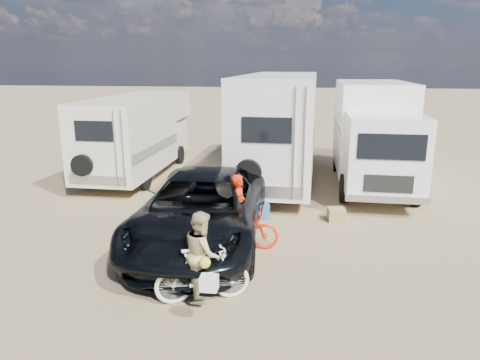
# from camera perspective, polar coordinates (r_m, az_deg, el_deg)

# --- Properties ---
(ground) EXTENTS (140.00, 140.00, 0.00)m
(ground) POSITION_cam_1_polar(r_m,az_deg,el_deg) (9.74, 0.12, -10.63)
(ground) COLOR #9D855E
(ground) RESTS_ON ground
(rv_main) EXTENTS (2.72, 8.87, 3.79)m
(rv_main) POSITION_cam_1_polar(r_m,az_deg,el_deg) (16.34, 5.14, 6.72)
(rv_main) COLOR white
(rv_main) RESTS_ON ground
(rv_left) EXTENTS (2.31, 6.94, 2.97)m
(rv_left) POSITION_cam_1_polar(r_m,az_deg,el_deg) (17.36, -13.00, 5.51)
(rv_left) COLOR white
(rv_left) RESTS_ON ground
(box_truck) EXTENTS (2.49, 6.89, 3.54)m
(box_truck) POSITION_cam_1_polar(r_m,az_deg,el_deg) (15.81, 16.85, 5.42)
(box_truck) COLOR white
(box_truck) RESTS_ON ground
(dark_suv) EXTENTS (2.95, 6.11, 1.67)m
(dark_suv) POSITION_cam_1_polar(r_m,az_deg,el_deg) (10.53, -4.95, -3.79)
(dark_suv) COLOR black
(dark_suv) RESTS_ON ground
(bike_man) EXTENTS (1.85, 0.68, 0.97)m
(bike_man) POSITION_cam_1_polar(r_m,az_deg,el_deg) (10.32, -0.14, -6.20)
(bike_man) COLOR red
(bike_man) RESTS_ON ground
(bike_woman) EXTENTS (1.79, 1.05, 1.04)m
(bike_woman) POSITION_cam_1_polar(r_m,az_deg,el_deg) (8.13, -4.85, -12.06)
(bike_woman) COLOR beige
(bike_woman) RESTS_ON ground
(rider_man) EXTENTS (0.39, 0.59, 1.59)m
(rider_man) POSITION_cam_1_polar(r_m,az_deg,el_deg) (10.22, -0.14, -4.58)
(rider_man) COLOR red
(rider_man) RESTS_ON ground
(rider_woman) EXTENTS (0.80, 0.90, 1.53)m
(rider_woman) POSITION_cam_1_polar(r_m,az_deg,el_deg) (8.02, -4.88, -10.49)
(rider_woman) COLOR tan
(rider_woman) RESTS_ON ground
(bike_parked) EXTENTS (1.61, 0.63, 0.83)m
(bike_parked) POSITION_cam_1_polar(r_m,az_deg,el_deg) (15.28, 19.12, -0.29)
(bike_parked) COLOR #232623
(bike_parked) RESTS_ON ground
(cooler) EXTENTS (0.65, 0.55, 0.45)m
(cooler) POSITION_cam_1_polar(r_m,az_deg,el_deg) (12.29, 2.38, -4.00)
(cooler) COLOR #2E5C8D
(cooler) RESTS_ON ground
(crate) EXTENTS (0.50, 0.50, 0.36)m
(crate) POSITION_cam_1_polar(r_m,az_deg,el_deg) (12.40, 12.27, -4.38)
(crate) COLOR olive
(crate) RESTS_ON ground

